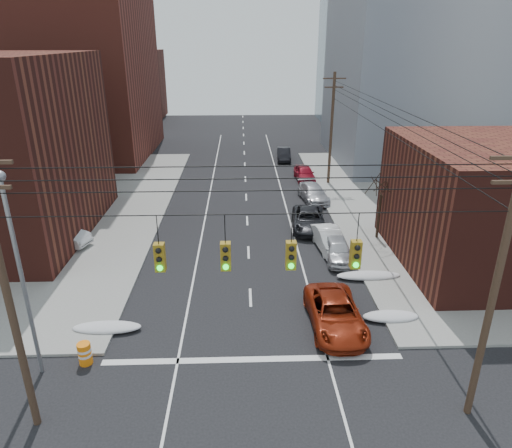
{
  "coord_description": "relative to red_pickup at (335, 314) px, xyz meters",
  "views": [
    {
      "loc": [
        -0.44,
        -10.8,
        13.88
      ],
      "look_at": [
        0.45,
        15.9,
        3.0
      ],
      "focal_mm": 32.0,
      "sensor_mm": 36.0,
      "label": 1
    }
  ],
  "objects": [
    {
      "name": "street_light",
      "position": [
        -13.8,
        -2.99,
        4.76
      ],
      "size": [
        0.44,
        0.44,
        9.32
      ],
      "color": "gray",
      "rests_on": "ground"
    },
    {
      "name": "building_brick_far",
      "position": [
        -30.3,
        65.01,
        5.22
      ],
      "size": [
        22.0,
        18.0,
        12.0
      ],
      "primitive_type": "cube",
      "color": "#4A1C16",
      "rests_on": "ground"
    },
    {
      "name": "lot_car_b",
      "position": [
        -19.62,
        18.96,
        0.03
      ],
      "size": [
        4.91,
        2.47,
        1.33
      ],
      "primitive_type": "imported",
      "rotation": [
        0.0,
        0.0,
        1.52
      ],
      "color": "#A0A1A5",
      "rests_on": "sidewalk_nw"
    },
    {
      "name": "parked_car_e",
      "position": [
        1.91,
        26.4,
        -0.01
      ],
      "size": [
        2.06,
        4.62,
        1.54
      ],
      "primitive_type": "imported",
      "rotation": [
        0.0,
        0.0,
        0.05
      ],
      "color": "maroon",
      "rests_on": "ground"
    },
    {
      "name": "utility_pole_far",
      "position": [
        4.2,
        25.01,
        5.0
      ],
      "size": [
        2.2,
        0.28,
        11.0
      ],
      "color": "#473323",
      "rests_on": "ground"
    },
    {
      "name": "building_glass",
      "position": [
        19.7,
        61.01,
        10.22
      ],
      "size": [
        20.0,
        18.0,
        22.0
      ],
      "primitive_type": "cube",
      "color": "gray",
      "rests_on": "ground"
    },
    {
      "name": "snow_east_far",
      "position": [
        3.1,
        5.01,
        -0.57
      ],
      "size": [
        4.0,
        1.08,
        0.42
      ],
      "primitive_type": "ellipsoid",
      "color": "silver",
      "rests_on": "ground"
    },
    {
      "name": "utility_pole_left",
      "position": [
        -12.8,
        -5.99,
        5.0
      ],
      "size": [
        2.2,
        0.28,
        11.0
      ],
      "color": "#473323",
      "rests_on": "ground"
    },
    {
      "name": "lot_car_c",
      "position": [
        -22.39,
        14.25,
        0.1
      ],
      "size": [
        5.47,
        3.94,
        1.47
      ],
      "primitive_type": "imported",
      "rotation": [
        0.0,
        0.0,
        1.15
      ],
      "color": "black",
      "rests_on": "sidewalk_nw"
    },
    {
      "name": "parked_car_d",
      "position": [
        1.87,
        19.84,
        -0.04
      ],
      "size": [
        2.72,
        5.31,
        1.47
      ],
      "primitive_type": "imported",
      "rotation": [
        0.0,
        0.0,
        0.13
      ],
      "color": "silver",
      "rests_on": "ground"
    },
    {
      "name": "traffic_signals",
      "position": [
        -4.21,
        -6.02,
        6.39
      ],
      "size": [
        17.0,
        0.42,
        2.02
      ],
      "color": "black",
      "rests_on": "ground"
    },
    {
      "name": "parked_car_b",
      "position": [
        1.41,
        9.32,
        -0.03
      ],
      "size": [
        2.12,
        4.73,
        1.51
      ],
      "primitive_type": "imported",
      "rotation": [
        0.0,
        0.0,
        0.12
      ],
      "color": "white",
      "rests_on": "ground"
    },
    {
      "name": "red_pickup",
      "position": [
        0.0,
        0.0,
        0.0
      ],
      "size": [
        2.71,
        5.68,
        1.56
      ],
      "primitive_type": "imported",
      "rotation": [
        0.0,
        0.0,
        0.02
      ],
      "color": "maroon",
      "rests_on": "ground"
    },
    {
      "name": "building_office",
      "position": [
        17.7,
        35.01,
        11.72
      ],
      "size": [
        22.0,
        20.0,
        25.0
      ],
      "primitive_type": "cube",
      "color": "gray",
      "rests_on": "ground"
    },
    {
      "name": "parked_car_a",
      "position": [
        1.67,
        7.76,
        -0.04
      ],
      "size": [
        1.82,
        4.37,
        1.48
      ],
      "primitive_type": "imported",
      "rotation": [
        0.0,
        0.0,
        -0.02
      ],
      "color": "silver",
      "rests_on": "ground"
    },
    {
      "name": "building_brick_tall",
      "position": [
        -28.3,
        39.01,
        14.22
      ],
      "size": [
        24.0,
        20.0,
        30.0
      ],
      "primitive_type": "cube",
      "color": "maroon",
      "rests_on": "ground"
    },
    {
      "name": "parked_car_f",
      "position": [
        0.5,
        34.97,
        -0.03
      ],
      "size": [
        1.82,
        4.63,
        1.5
      ],
      "primitive_type": "imported",
      "rotation": [
        0.0,
        0.0,
        -0.05
      ],
      "color": "black",
      "rests_on": "ground"
    },
    {
      "name": "lot_car_a",
      "position": [
        -17.81,
        10.46,
        0.13
      ],
      "size": [
        4.88,
        2.99,
        1.52
      ],
      "primitive_type": "imported",
      "rotation": [
        0.0,
        0.0,
        1.25
      ],
      "color": "silver",
      "rests_on": "sidewalk_nw"
    },
    {
      "name": "lot_car_d",
      "position": [
        -20.37,
        15.75,
        0.12
      ],
      "size": [
        4.46,
        1.9,
        1.5
      ],
      "primitive_type": "imported",
      "rotation": [
        0.0,
        0.0,
        1.6
      ],
      "color": "#9F9FA4",
      "rests_on": "sidewalk_nw"
    },
    {
      "name": "snow_nw",
      "position": [
        -11.7,
        0.01,
        -0.57
      ],
      "size": [
        3.5,
        1.08,
        0.42
      ],
      "primitive_type": "ellipsoid",
      "color": "silver",
      "rests_on": "ground"
    },
    {
      "name": "snow_ne",
      "position": [
        3.1,
        0.51,
        -0.57
      ],
      "size": [
        3.0,
        1.08,
        0.42
      ],
      "primitive_type": "ellipsoid",
      "color": "silver",
      "rests_on": "ground"
    },
    {
      "name": "utility_pole_right",
      "position": [
        4.2,
        -5.99,
        5.0
      ],
      "size": [
        2.2,
        0.28,
        11.0
      ],
      "color": "#473323",
      "rests_on": "ground"
    },
    {
      "name": "parked_car_c",
      "position": [
        0.5,
        13.22,
        -0.02
      ],
      "size": [
        3.03,
        5.67,
        1.52
      ],
      "primitive_type": "imported",
      "rotation": [
        0.0,
        0.0,
        -0.1
      ],
      "color": "black",
      "rests_on": "ground"
    },
    {
      "name": "construction_barrel",
      "position": [
        -12.0,
        -2.49,
        -0.23
      ],
      "size": [
        0.79,
        0.79,
        1.08
      ],
      "rotation": [
        0.0,
        0.0,
        -0.36
      ],
      "color": "orange",
      "rests_on": "ground"
    },
    {
      "name": "bare_tree",
      "position": [
        5.28,
        11.01,
        1.54
      ],
      "size": [
        2.09,
        2.2,
        4.93
      ],
      "color": "black",
      "rests_on": "ground"
    }
  ]
}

